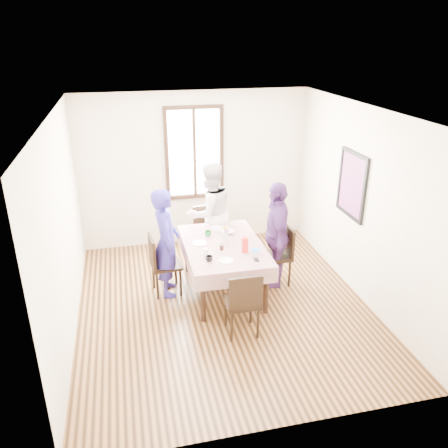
{
  "coord_description": "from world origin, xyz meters",
  "views": [
    {
      "loc": [
        -1.21,
        -5.35,
        3.58
      ],
      "look_at": [
        0.09,
        0.33,
        1.1
      ],
      "focal_mm": 36.34,
      "sensor_mm": 36.0,
      "label": 1
    }
  ],
  "objects": [
    {
      "name": "ground",
      "position": [
        0.0,
        0.0,
        0.0
      ],
      "size": [
        4.5,
        4.5,
        0.0
      ],
      "primitive_type": "plane",
      "color": "black",
      "rests_on": "ground"
    },
    {
      "name": "back_wall",
      "position": [
        0.0,
        2.25,
        1.35
      ],
      "size": [
        4.0,
        0.0,
        4.0
      ],
      "primitive_type": "plane",
      "rotation": [
        1.57,
        0.0,
        0.0
      ],
      "color": "beige",
      "rests_on": "ground"
    },
    {
      "name": "right_wall",
      "position": [
        2.0,
        0.0,
        1.35
      ],
      "size": [
        0.0,
        4.5,
        4.5
      ],
      "primitive_type": "plane",
      "rotation": [
        1.57,
        0.0,
        -1.57
      ],
      "color": "beige",
      "rests_on": "ground"
    },
    {
      "name": "window_frame",
      "position": [
        0.0,
        2.23,
        1.65
      ],
      "size": [
        1.02,
        0.06,
        1.62
      ],
      "primitive_type": "cube",
      "color": "black",
      "rests_on": "back_wall"
    },
    {
      "name": "window_pane",
      "position": [
        0.0,
        2.24,
        1.65
      ],
      "size": [
        0.9,
        0.02,
        1.5
      ],
      "primitive_type": "cube",
      "color": "white",
      "rests_on": "back_wall"
    },
    {
      "name": "art_poster",
      "position": [
        1.98,
        0.3,
        1.55
      ],
      "size": [
        0.04,
        0.76,
        0.96
      ],
      "primitive_type": "cube",
      "color": "red",
      "rests_on": "right_wall"
    },
    {
      "name": "dining_table",
      "position": [
        0.09,
        0.38,
        0.38
      ],
      "size": [
        0.99,
        1.53,
        0.75
      ],
      "primitive_type": "cube",
      "color": "black",
      "rests_on": "ground"
    },
    {
      "name": "tablecloth",
      "position": [
        0.09,
        0.38,
        0.76
      ],
      "size": [
        1.11,
        1.65,
        0.01
      ],
      "primitive_type": "cube",
      "color": "#4E000F",
      "rests_on": "dining_table"
    },
    {
      "name": "chair_left",
      "position": [
        -0.73,
        0.52,
        0.46
      ],
      "size": [
        0.45,
        0.45,
        0.91
      ],
      "primitive_type": "cube",
      "rotation": [
        0.0,
        0.0,
        -1.49
      ],
      "color": "black",
      "rests_on": "ground"
    },
    {
      "name": "chair_right",
      "position": [
        0.91,
        0.43,
        0.46
      ],
      "size": [
        0.44,
        0.44,
        0.91
      ],
      "primitive_type": "cube",
      "rotation": [
        0.0,
        0.0,
        1.61
      ],
      "color": "black",
      "rests_on": "ground"
    },
    {
      "name": "chair_far",
      "position": [
        0.09,
        1.43,
        0.46
      ],
      "size": [
        0.48,
        0.48,
        0.91
      ],
      "primitive_type": "cube",
      "rotation": [
        0.0,
        0.0,
        3.3
      ],
      "color": "black",
      "rests_on": "ground"
    },
    {
      "name": "chair_near",
      "position": [
        0.09,
        -0.67,
        0.46
      ],
      "size": [
        0.43,
        0.43,
        0.91
      ],
      "primitive_type": "cube",
      "rotation": [
        0.0,
        0.0,
        -0.01
      ],
      "color": "black",
      "rests_on": "ground"
    },
    {
      "name": "person_left",
      "position": [
        -0.71,
        0.52,
        0.81
      ],
      "size": [
        0.41,
        0.6,
        1.61
      ],
      "primitive_type": "imported",
      "rotation": [
        0.0,
        0.0,
        1.53
      ],
      "color": "navy",
      "rests_on": "ground"
    },
    {
      "name": "person_far",
      "position": [
        0.09,
        1.41,
        0.85
      ],
      "size": [
        1.01,
        0.91,
        1.7
      ],
      "primitive_type": "imported",
      "rotation": [
        0.0,
        0.0,
        3.53
      ],
      "color": "silver",
      "rests_on": "ground"
    },
    {
      "name": "person_right",
      "position": [
        0.89,
        0.43,
        0.81
      ],
      "size": [
        0.62,
        1.02,
        1.63
      ],
      "primitive_type": "imported",
      "rotation": [
        0.0,
        0.0,
        -1.82
      ],
      "color": "#4E2A66",
      "rests_on": "ground"
    },
    {
      "name": "mug_black",
      "position": [
        -0.21,
        -0.08,
        0.8
      ],
      "size": [
        0.12,
        0.12,
        0.08
      ],
      "primitive_type": "imported",
      "rotation": [
        0.0,
        0.0,
        -0.36
      ],
      "color": "black",
      "rests_on": "tablecloth"
    },
    {
      "name": "mug_flag",
      "position": [
        0.38,
        0.27,
        0.8
      ],
      "size": [
        0.12,
        0.12,
        0.09
      ],
      "primitive_type": "imported",
      "rotation": [
        0.0,
        0.0,
        0.33
      ],
      "color": "red",
      "rests_on": "tablecloth"
    },
    {
      "name": "mug_green",
      "position": [
        -0.07,
        0.72,
        0.8
      ],
      "size": [
        0.13,
        0.13,
        0.08
      ],
      "primitive_type": "imported",
      "rotation": [
        0.0,
        0.0,
        -0.4
      ],
      "color": "#0C7226",
      "rests_on": "tablecloth"
    },
    {
      "name": "serving_bowl",
      "position": [
        0.24,
        0.74,
        0.79
      ],
      "size": [
        0.24,
        0.24,
        0.05
      ],
      "primitive_type": "imported",
      "rotation": [
        0.0,
        0.0,
        -0.26
      ],
      "color": "white",
      "rests_on": "tablecloth"
    },
    {
      "name": "juice_carton",
      "position": [
        0.33,
        0.07,
        0.87
      ],
      "size": [
        0.07,
        0.07,
        0.22
      ],
      "primitive_type": "cube",
      "color": "red",
      "rests_on": "tablecloth"
    },
    {
      "name": "butter_tub",
      "position": [
        0.46,
        -0.01,
        0.79
      ],
      "size": [
        0.11,
        0.11,
        0.05
      ],
      "primitive_type": "cylinder",
      "color": "white",
      "rests_on": "tablecloth"
    },
    {
      "name": "jam_jar",
      "position": [
        0.03,
        0.21,
        0.8
      ],
      "size": [
        0.06,
        0.06,
        0.08
      ],
      "primitive_type": "cylinder",
      "color": "black",
      "rests_on": "tablecloth"
    },
    {
      "name": "drinking_glass",
      "position": [
        -0.22,
        0.11,
        0.81
      ],
      "size": [
        0.06,
        0.06,
        0.09
      ],
      "primitive_type": "cylinder",
      "color": "silver",
      "rests_on": "tablecloth"
    },
    {
      "name": "smartphone",
      "position": [
        0.42,
        -0.19,
        0.77
      ],
      "size": [
        0.06,
        0.12,
        0.01
      ],
      "primitive_type": "cube",
      "color": "black",
      "rests_on": "tablecloth"
    },
    {
      "name": "flower_vase",
      "position": [
        0.13,
        0.41,
        0.84
      ],
      "size": [
        0.08,
        0.08,
        0.15
      ],
      "primitive_type": "cylinder",
      "color": "silver",
      "rests_on": "tablecloth"
    },
    {
      "name": "plate_left",
      "position": [
        -0.24,
        0.48,
        0.77
      ],
      "size": [
        0.2,
        0.2,
        0.01
      ],
      "primitive_type": "cylinder",
      "color": "white",
      "rests_on": "tablecloth"
    },
    {
      "name": "plate_far",
      "position": [
        0.12,
        0.96,
        0.77
      ],
      "size": [
        0.2,
        0.2,
        0.01
      ],
      "primitive_type": "cylinder",
      "color": "white",
      "rests_on": "tablecloth"
    },
    {
      "name": "plate_near",
      "position": [
        0.02,
        -0.13,
        0.77
      ],
      "size": [
        0.2,
        0.2,
        0.01
      ],
      "primitive_type": "cylinder",
      "color": "white",
      "rests_on": "tablecloth"
    },
    {
      "name": "butter_lid",
      "position": [
        0.46,
        -0.01,
        0.82
      ],
      "size": [
        0.12,
        0.12,
        0.01
      ],
      "primitive_type": "cylinder",
      "color": "blue",
      "rests_on": "butter_tub"
    },
    {
      "name": "flower_bunch",
      "position": [
        0.13,
        0.41,
        0.96
      ],
      "size": [
        0.09,
        0.09,
        0.1
      ],
      "primitive_type": null,
      "color": "yellow",
      "rests_on": "flower_vase"
    }
  ]
}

